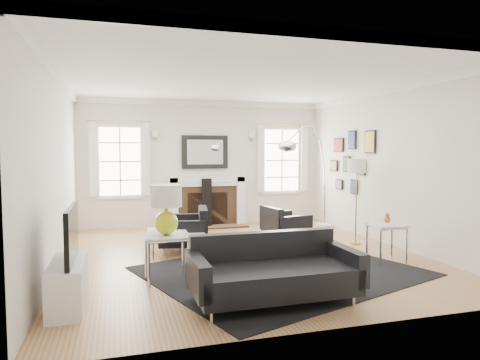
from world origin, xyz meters
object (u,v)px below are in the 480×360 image
object	(u,v)px
fireplace	(207,202)
gourd_lamp	(166,206)
coffee_table	(175,233)
sofa	(273,272)
armchair_right	(283,225)
armchair_left	(186,231)
arc_floor_lamp	(308,177)

from	to	relation	value
fireplace	gourd_lamp	distance (m)	4.17
fireplace	coffee_table	distance (m)	2.62
fireplace	gourd_lamp	world-z (taller)	gourd_lamp
fireplace	sofa	size ratio (longest dim) A/B	0.91
armchair_right	gourd_lamp	world-z (taller)	gourd_lamp
fireplace	armchair_left	world-z (taller)	fireplace
fireplace	sofa	xyz separation A→B (m)	(-0.27, -4.93, -0.21)
fireplace	armchair_right	distance (m)	2.21
gourd_lamp	coffee_table	bearing A→B (deg)	78.67
armchair_left	armchair_right	distance (m)	1.90
armchair_left	arc_floor_lamp	bearing A→B (deg)	4.53
fireplace	gourd_lamp	bearing A→B (deg)	-108.73
sofa	arc_floor_lamp	xyz separation A→B (m)	(1.78, 2.89, 0.87)
coffee_table	fireplace	bearing A→B (deg)	66.90
fireplace	arc_floor_lamp	xyz separation A→B (m)	(1.51, -2.04, 0.66)
coffee_table	gourd_lamp	xyz separation A→B (m)	(-0.30, -1.52, 0.64)
fireplace	armchair_right	xyz separation A→B (m)	(1.06, -1.93, -0.25)
armchair_left	arc_floor_lamp	xyz separation A→B (m)	(2.32, 0.18, 0.87)
fireplace	armchair_right	size ratio (longest dim) A/B	1.89
fireplace	armchair_right	world-z (taller)	fireplace
arc_floor_lamp	fireplace	bearing A→B (deg)	126.47
fireplace	arc_floor_lamp	world-z (taller)	arc_floor_lamp
sofa	armchair_right	world-z (taller)	sofa
sofa	coffee_table	xyz separation A→B (m)	(-0.76, 2.52, 0.02)
armchair_right	arc_floor_lamp	distance (m)	1.01
armchair_left	arc_floor_lamp	distance (m)	2.49
armchair_left	coffee_table	distance (m)	0.28
sofa	armchair_right	distance (m)	3.28
armchair_left	armchair_right	world-z (taller)	armchair_left
armchair_left	coffee_table	world-z (taller)	armchair_left
armchair_right	arc_floor_lamp	xyz separation A→B (m)	(0.45, -0.11, 0.90)
sofa	coffee_table	size ratio (longest dim) A/B	2.17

